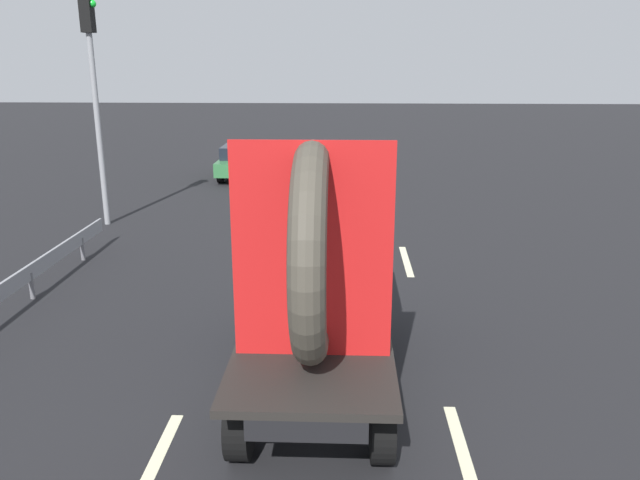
% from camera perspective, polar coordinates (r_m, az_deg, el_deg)
% --- Properties ---
extents(ground_plane, '(120.00, 120.00, 0.00)m').
position_cam_1_polar(ground_plane, '(9.65, -0.64, -12.55)').
color(ground_plane, black).
extents(flatbed_truck, '(2.02, 5.14, 3.77)m').
position_cam_1_polar(flatbed_truck, '(9.21, -0.13, -2.40)').
color(flatbed_truck, black).
rests_on(flatbed_truck, ground_plane).
extents(distant_sedan, '(1.73, 4.04, 1.32)m').
position_cam_1_polar(distant_sedan, '(25.64, -6.93, 7.31)').
color(distant_sedan, black).
rests_on(distant_sedan, ground_plane).
extents(traffic_light, '(0.42, 0.36, 6.21)m').
position_cam_1_polar(traffic_light, '(18.69, -19.95, 13.40)').
color(traffic_light, gray).
rests_on(traffic_light, ground_plane).
extents(lane_dash_left_near, '(0.16, 2.16, 0.01)m').
position_cam_1_polar(lane_dash_left_near, '(8.12, -14.93, -19.26)').
color(lane_dash_left_near, beige).
rests_on(lane_dash_left_near, ground_plane).
extents(lane_dash_left_far, '(0.16, 2.48, 0.01)m').
position_cam_1_polar(lane_dash_left_far, '(15.29, -6.17, -1.51)').
color(lane_dash_left_far, beige).
rests_on(lane_dash_left_far, ground_plane).
extents(lane_dash_right_near, '(0.16, 2.11, 0.01)m').
position_cam_1_polar(lane_dash_right_near, '(8.26, 12.92, -18.44)').
color(lane_dash_right_near, beige).
rests_on(lane_dash_right_near, ground_plane).
extents(lane_dash_right_far, '(0.16, 2.29, 0.01)m').
position_cam_1_polar(lane_dash_right_far, '(15.02, 7.88, -1.90)').
color(lane_dash_right_far, beige).
rests_on(lane_dash_right_far, ground_plane).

